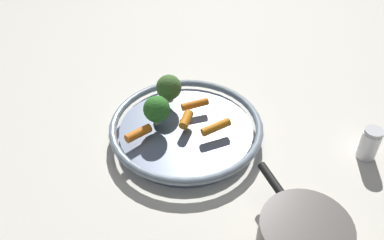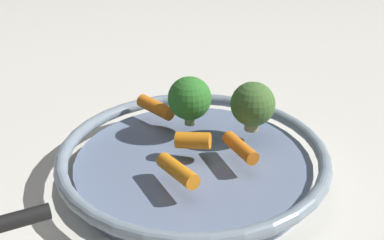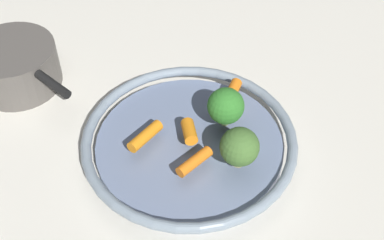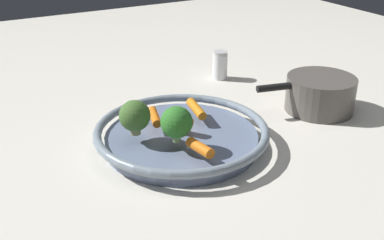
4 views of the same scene
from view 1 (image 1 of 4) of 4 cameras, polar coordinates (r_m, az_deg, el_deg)
The scene contains 10 objects.
ground_plane at distance 0.98m, azimuth -0.77°, elevation -2.34°, with size 2.53×2.53×0.00m, color silver.
serving_bowl at distance 0.97m, azimuth -0.78°, elevation -1.33°, with size 0.35×0.35×0.04m.
baby_carrot_center at distance 0.93m, azimuth 3.21°, elevation -0.94°, with size 0.02×0.02×0.07m, color orange.
baby_carrot_left at distance 0.99m, azimuth 0.40°, elevation 2.12°, with size 0.02×0.02×0.06m, color orange.
baby_carrot_back at distance 0.92m, azimuth -7.18°, elevation -1.78°, with size 0.02×0.02×0.06m, color orange.
baby_carrot_near_rim at distance 0.95m, azimuth -0.88°, elevation -0.10°, with size 0.02×0.02×0.04m, color orange.
broccoli_floret_large at distance 1.00m, azimuth -3.11°, elevation 4.36°, with size 0.06×0.06×0.07m.
broccoli_floret_mid at distance 0.93m, azimuth -4.74°, elevation 1.44°, with size 0.06×0.06×0.07m.
salt_shaker at distance 0.99m, azimuth 22.63°, elevation -2.95°, with size 0.04×0.04×0.08m.
saucepan at distance 0.78m, azimuth 14.64°, elevation -15.08°, with size 0.23×0.16×0.08m.
Camera 1 is at (-0.60, 0.39, 0.67)m, focal length 39.90 mm.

